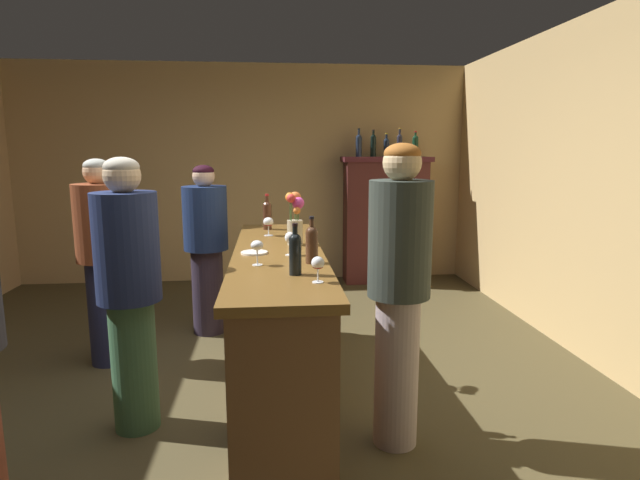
% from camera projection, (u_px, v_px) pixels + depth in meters
% --- Properties ---
extents(floor, '(8.51, 8.51, 0.00)m').
position_uv_depth(floor, '(225.00, 400.00, 3.43)').
color(floor, '#483F25').
rests_on(floor, ground).
extents(wall_back, '(5.66, 0.12, 2.68)m').
position_uv_depth(wall_back, '(244.00, 174.00, 6.46)').
color(wall_back, tan).
rests_on(wall_back, ground).
extents(bar_counter, '(0.58, 2.44, 0.99)m').
position_uv_depth(bar_counter, '(279.00, 322.00, 3.47)').
color(bar_counter, brown).
rests_on(bar_counter, ground).
extents(display_cabinet, '(1.09, 0.42, 1.56)m').
position_uv_depth(display_cabinet, '(385.00, 217.00, 6.42)').
color(display_cabinet, '#4A1E1E').
rests_on(display_cabinet, ground).
extents(wine_bottle_chardonnay, '(0.07, 0.07, 0.30)m').
position_uv_depth(wine_bottle_chardonnay, '(267.00, 214.00, 4.28)').
color(wine_bottle_chardonnay, '#442719').
rests_on(wine_bottle_chardonnay, bar_counter).
extents(wine_bottle_merlot, '(0.07, 0.07, 0.28)m').
position_uv_depth(wine_bottle_merlot, '(312.00, 243.00, 3.00)').
color(wine_bottle_merlot, '#482B1A').
rests_on(wine_bottle_merlot, bar_counter).
extents(wine_bottle_rose, '(0.07, 0.07, 0.28)m').
position_uv_depth(wine_bottle_rose, '(295.00, 252.00, 2.72)').
color(wine_bottle_rose, black).
rests_on(wine_bottle_rose, bar_counter).
extents(wine_glass_front, '(0.07, 0.07, 0.15)m').
position_uv_depth(wine_glass_front, '(257.00, 246.00, 2.95)').
color(wine_glass_front, white).
rests_on(wine_glass_front, bar_counter).
extents(wine_glass_mid, '(0.07, 0.07, 0.13)m').
position_uv_depth(wine_glass_mid, '(318.00, 264.00, 2.57)').
color(wine_glass_mid, white).
rests_on(wine_glass_mid, bar_counter).
extents(wine_glass_rear, '(0.08, 0.08, 0.14)m').
position_uv_depth(wine_glass_rear, '(268.00, 223.00, 3.97)').
color(wine_glass_rear, white).
rests_on(wine_glass_rear, bar_counter).
extents(wine_glass_spare, '(0.07, 0.07, 0.15)m').
position_uv_depth(wine_glass_spare, '(290.00, 239.00, 3.23)').
color(wine_glass_spare, white).
rests_on(wine_glass_spare, bar_counter).
extents(flower_arrangement, '(0.13, 0.14, 0.37)m').
position_uv_depth(flower_arrangement, '(295.00, 217.00, 3.58)').
color(flower_arrangement, tan).
rests_on(flower_arrangement, bar_counter).
extents(cheese_plate, '(0.17, 0.17, 0.01)m').
position_uv_depth(cheese_plate, '(254.00, 253.00, 3.30)').
color(cheese_plate, white).
rests_on(cheese_plate, bar_counter).
extents(display_bottle_left, '(0.07, 0.07, 0.34)m').
position_uv_depth(display_bottle_left, '(359.00, 144.00, 6.23)').
color(display_bottle_left, '#1E2A3E').
rests_on(display_bottle_left, display_cabinet).
extents(display_bottle_midleft, '(0.07, 0.07, 0.32)m').
position_uv_depth(display_bottle_midleft, '(373.00, 144.00, 6.25)').
color(display_bottle_midleft, black).
rests_on(display_bottle_midleft, display_cabinet).
extents(display_bottle_center, '(0.07, 0.07, 0.29)m').
position_uv_depth(display_bottle_center, '(386.00, 146.00, 6.27)').
color(display_bottle_center, '#172234').
rests_on(display_bottle_center, display_cabinet).
extents(display_bottle_midright, '(0.07, 0.07, 0.35)m').
position_uv_depth(display_bottle_midright, '(400.00, 144.00, 6.28)').
color(display_bottle_midright, '#252635').
rests_on(display_bottle_midright, display_cabinet).
extents(display_bottle_right, '(0.07, 0.07, 0.31)m').
position_uv_depth(display_bottle_right, '(415.00, 145.00, 6.30)').
color(display_bottle_right, '#143721').
rests_on(display_bottle_right, display_cabinet).
extents(patron_in_grey, '(0.39, 0.39, 1.52)m').
position_uv_depth(patron_in_grey, '(206.00, 244.00, 4.58)').
color(patron_in_grey, '#2E2534').
rests_on(patron_in_grey, ground).
extents(patron_in_navy, '(0.38, 0.38, 1.58)m').
position_uv_depth(patron_in_navy, '(103.00, 255.00, 3.90)').
color(patron_in_navy, '#252950').
rests_on(patron_in_navy, ground).
extents(patron_redhead, '(0.36, 0.36, 1.61)m').
position_uv_depth(patron_redhead, '(129.00, 285.00, 2.95)').
color(patron_redhead, '#3E6E4A').
rests_on(patron_redhead, ground).
extents(bartender, '(0.34, 0.34, 1.68)m').
position_uv_depth(bartender, '(399.00, 283.00, 2.78)').
color(bartender, gray).
rests_on(bartender, ground).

